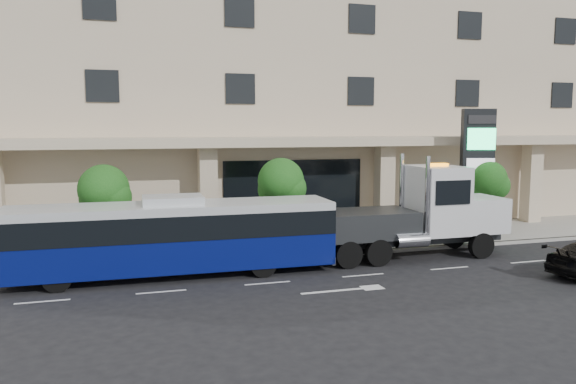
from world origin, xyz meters
name	(u,v)px	position (x,y,z in m)	size (l,w,h in m)	color
ground	(349,267)	(0.00, 0.00, 0.00)	(120.00, 120.00, 0.00)	black
sidewalk	(311,242)	(0.00, 5.00, 0.07)	(120.00, 6.00, 0.15)	gray
curb	(332,255)	(0.00, 2.00, 0.07)	(120.00, 0.30, 0.15)	gray
convention_center	(261,67)	(0.00, 15.42, 9.97)	(60.00, 17.60, 20.00)	#C3AD92
tree_left	(105,193)	(-9.97, 3.59, 3.11)	(2.27, 2.20, 4.22)	#422B19
tree_mid	(281,185)	(-1.97, 3.59, 3.26)	(2.28, 2.20, 4.38)	#422B19
tree_right	(488,182)	(9.53, 3.59, 3.04)	(2.10, 2.00, 4.04)	#422B19
city_bus	(173,236)	(-7.33, 0.61, 1.66)	(12.90, 2.96, 3.26)	black
tow_truck	(418,215)	(3.79, 0.86, 1.94)	(10.34, 2.69, 4.72)	#2D3033
signage_pylon	(477,172)	(8.96, 3.86, 3.59)	(1.79, 1.09, 6.78)	black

